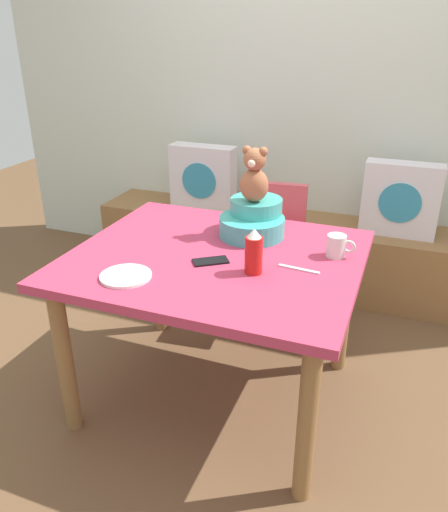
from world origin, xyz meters
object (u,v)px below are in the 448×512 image
(infant_seat_teal, at_px, (253,220))
(ketchup_bottle, at_px, (254,252))
(dining_table, at_px, (216,276))
(coffee_mug, at_px, (337,246))
(teddy_bear, at_px, (254,176))
(pillow_floral_left, at_px, (203,178))
(dinner_plate_near, at_px, (126,276))
(highchair, at_px, (276,234))
(pillow_floral_right, at_px, (401,200))
(cell_phone, at_px, (211,261))

(infant_seat_teal, bearing_deg, ketchup_bottle, -71.87)
(dining_table, xyz_separation_m, ketchup_bottle, (0.20, -0.10, 0.19))
(dining_table, bearing_deg, ketchup_bottle, -27.42)
(coffee_mug, bearing_deg, dining_table, -161.05)
(teddy_bear, bearing_deg, dining_table, -105.80)
(pillow_floral_left, bearing_deg, dining_table, -64.65)
(dining_table, distance_m, infant_seat_teal, 0.33)
(infant_seat_teal, xyz_separation_m, dinner_plate_near, (-0.32, -0.59, -0.07))
(highchair, bearing_deg, dinner_plate_near, -104.25)
(ketchup_bottle, distance_m, dinner_plate_near, 0.50)
(infant_seat_teal, distance_m, dinner_plate_near, 0.68)
(infant_seat_teal, relative_size, dinner_plate_near, 1.65)
(highchair, height_order, infant_seat_teal, infant_seat_teal)
(pillow_floral_left, bearing_deg, pillow_floral_right, 0.00)
(pillow_floral_right, height_order, dining_table, pillow_floral_right)
(pillow_floral_right, distance_m, infant_seat_teal, 1.15)
(pillow_floral_left, relative_size, coffee_mug, 3.67)
(infant_seat_teal, xyz_separation_m, cell_phone, (-0.07, -0.35, -0.07))
(pillow_floral_right, xyz_separation_m, infant_seat_teal, (-0.61, -0.97, 0.13))
(pillow_floral_right, relative_size, infant_seat_teal, 1.33)
(pillow_floral_left, bearing_deg, ketchup_bottle, -59.61)
(highchair, distance_m, ketchup_bottle, 0.99)
(infant_seat_teal, xyz_separation_m, teddy_bear, (0.00, -0.00, 0.21))
(infant_seat_teal, relative_size, teddy_bear, 1.32)
(infant_seat_teal, height_order, cell_phone, infant_seat_teal)
(pillow_floral_left, relative_size, ketchup_bottle, 2.38)
(coffee_mug, bearing_deg, pillow_floral_left, 134.74)
(highchair, bearing_deg, ketchup_bottle, -80.57)
(highchair, bearing_deg, coffee_mug, -56.82)
(ketchup_bottle, bearing_deg, pillow_floral_left, 120.39)
(dining_table, relative_size, coffee_mug, 10.05)
(teddy_bear, xyz_separation_m, ketchup_bottle, (0.12, -0.38, -0.19))
(pillow_floral_right, bearing_deg, infant_seat_teal, -122.15)
(dining_table, height_order, infant_seat_teal, infant_seat_teal)
(pillow_floral_right, bearing_deg, teddy_bear, -122.14)
(cell_phone, bearing_deg, infant_seat_teal, -46.96)
(ketchup_bottle, bearing_deg, dinner_plate_near, -154.17)
(highchair, relative_size, coffee_mug, 6.58)
(pillow_floral_left, distance_m, coffee_mug, 1.52)
(dining_table, height_order, highchair, highchair)
(highchair, relative_size, ketchup_bottle, 4.27)
(pillow_floral_left, xyz_separation_m, dinner_plate_near, (0.34, -1.56, 0.07))
(cell_phone, bearing_deg, dining_table, -29.74)
(teddy_bear, relative_size, cell_phone, 1.74)
(pillow_floral_right, height_order, highchair, pillow_floral_right)
(coffee_mug, bearing_deg, teddy_bear, 164.89)
(pillow_floral_left, xyz_separation_m, highchair, (0.64, -0.42, -0.16))
(pillow_floral_right, xyz_separation_m, highchair, (-0.64, -0.42, -0.16))
(dining_table, distance_m, ketchup_bottle, 0.29)
(infant_seat_teal, height_order, ketchup_bottle, ketchup_bottle)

